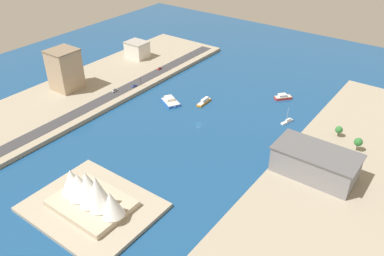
{
  "coord_description": "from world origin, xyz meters",
  "views": [
    {
      "loc": [
        -127.27,
        180.64,
        134.12
      ],
      "look_at": [
        -2.21,
        10.03,
        2.54
      ],
      "focal_mm": 36.86,
      "sensor_mm": 36.0,
      "label": 1
    }
  ],
  "objects_px": {
    "sailboat_small_white": "(287,121)",
    "opera_landmark": "(89,192)",
    "sedan_silver": "(115,91)",
    "apartment_midrise_tan": "(65,70)",
    "warehouse_low_gray": "(315,163)",
    "traffic_light_waterfront": "(141,81)",
    "hatchback_blue": "(134,86)",
    "tugboat_red": "(283,97)",
    "hotel_broad_white": "(137,49)",
    "catamaran_blue": "(170,101)",
    "pickup_red": "(159,68)",
    "water_taxi_orange": "(204,102)"
  },
  "relations": [
    {
      "from": "water_taxi_orange",
      "to": "hotel_broad_white",
      "type": "bearing_deg",
      "value": -18.8
    },
    {
      "from": "opera_landmark",
      "to": "apartment_midrise_tan",
      "type": "bearing_deg",
      "value": -34.21
    },
    {
      "from": "sailboat_small_white",
      "to": "sedan_silver",
      "type": "bearing_deg",
      "value": 17.99
    },
    {
      "from": "traffic_light_waterfront",
      "to": "hatchback_blue",
      "type": "bearing_deg",
      "value": 50.71
    },
    {
      "from": "sailboat_small_white",
      "to": "traffic_light_waterfront",
      "type": "xyz_separation_m",
      "value": [
        111.15,
        20.5,
        6.27
      ]
    },
    {
      "from": "apartment_midrise_tan",
      "to": "warehouse_low_gray",
      "type": "height_order",
      "value": "apartment_midrise_tan"
    },
    {
      "from": "sailboat_small_white",
      "to": "tugboat_red",
      "type": "height_order",
      "value": "sailboat_small_white"
    },
    {
      "from": "hatchback_blue",
      "to": "catamaran_blue",
      "type": "bearing_deg",
      "value": 179.95
    },
    {
      "from": "tugboat_red",
      "to": "opera_landmark",
      "type": "relative_size",
      "value": 0.31
    },
    {
      "from": "sedan_silver",
      "to": "traffic_light_waterfront",
      "type": "height_order",
      "value": "traffic_light_waterfront"
    },
    {
      "from": "hatchback_blue",
      "to": "pickup_red",
      "type": "bearing_deg",
      "value": -81.0
    },
    {
      "from": "sailboat_small_white",
      "to": "opera_landmark",
      "type": "height_order",
      "value": "opera_landmark"
    },
    {
      "from": "sailboat_small_white",
      "to": "hatchback_blue",
      "type": "distance_m",
      "value": 116.96
    },
    {
      "from": "hatchback_blue",
      "to": "tugboat_red",
      "type": "bearing_deg",
      "value": -151.21
    },
    {
      "from": "warehouse_low_gray",
      "to": "traffic_light_waterfront",
      "type": "xyz_separation_m",
      "value": [
        146.5,
        -24.95,
        -3.04
      ]
    },
    {
      "from": "sailboat_small_white",
      "to": "apartment_midrise_tan",
      "type": "distance_m",
      "value": 163.65
    },
    {
      "from": "apartment_midrise_tan",
      "to": "warehouse_low_gray",
      "type": "bearing_deg",
      "value": -176.9
    },
    {
      "from": "sailboat_small_white",
      "to": "hatchback_blue",
      "type": "xyz_separation_m",
      "value": [
        114.35,
        24.41,
        2.88
      ]
    },
    {
      "from": "apartment_midrise_tan",
      "to": "sailboat_small_white",
      "type": "bearing_deg",
      "value": -160.01
    },
    {
      "from": "hotel_broad_white",
      "to": "traffic_light_waterfront",
      "type": "relative_size",
      "value": 2.86
    },
    {
      "from": "catamaran_blue",
      "to": "traffic_light_waterfront",
      "type": "height_order",
      "value": "traffic_light_waterfront"
    },
    {
      "from": "catamaran_blue",
      "to": "pickup_red",
      "type": "relative_size",
      "value": 3.95
    },
    {
      "from": "tugboat_red",
      "to": "hotel_broad_white",
      "type": "relative_size",
      "value": 0.66
    },
    {
      "from": "water_taxi_orange",
      "to": "apartment_midrise_tan",
      "type": "distance_m",
      "value": 105.19
    },
    {
      "from": "hotel_broad_white",
      "to": "sedan_silver",
      "type": "bearing_deg",
      "value": 118.83
    },
    {
      "from": "water_taxi_orange",
      "to": "opera_landmark",
      "type": "distance_m",
      "value": 122.23
    },
    {
      "from": "warehouse_low_gray",
      "to": "sedan_silver",
      "type": "relative_size",
      "value": 8.95
    },
    {
      "from": "tugboat_red",
      "to": "sedan_silver",
      "type": "bearing_deg",
      "value": 33.41
    },
    {
      "from": "warehouse_low_gray",
      "to": "pickup_red",
      "type": "xyz_separation_m",
      "value": [
        155.46,
        -57.4,
        -6.49
      ]
    },
    {
      "from": "sailboat_small_white",
      "to": "warehouse_low_gray",
      "type": "relative_size",
      "value": 0.26
    },
    {
      "from": "water_taxi_orange",
      "to": "sedan_silver",
      "type": "relative_size",
      "value": 3.13
    },
    {
      "from": "hatchback_blue",
      "to": "traffic_light_waterfront",
      "type": "relative_size",
      "value": 0.68
    },
    {
      "from": "sailboat_small_white",
      "to": "sedan_silver",
      "type": "height_order",
      "value": "sailboat_small_white"
    },
    {
      "from": "opera_landmark",
      "to": "sailboat_small_white",
      "type": "bearing_deg",
      "value": -107.75
    },
    {
      "from": "opera_landmark",
      "to": "water_taxi_orange",
      "type": "bearing_deg",
      "value": -81.76
    },
    {
      "from": "apartment_midrise_tan",
      "to": "pickup_red",
      "type": "bearing_deg",
      "value": -115.92
    },
    {
      "from": "apartment_midrise_tan",
      "to": "sedan_silver",
      "type": "distance_m",
      "value": 39.37
    },
    {
      "from": "apartment_midrise_tan",
      "to": "hatchback_blue",
      "type": "distance_m",
      "value": 51.64
    },
    {
      "from": "catamaran_blue",
      "to": "pickup_red",
      "type": "height_order",
      "value": "pickup_red"
    },
    {
      "from": "sailboat_small_white",
      "to": "hotel_broad_white",
      "type": "xyz_separation_m",
      "value": [
        153.56,
        -21.57,
        8.98
      ]
    },
    {
      "from": "hatchback_blue",
      "to": "traffic_light_waterfront",
      "type": "distance_m",
      "value": 6.09
    },
    {
      "from": "tugboat_red",
      "to": "hatchback_blue",
      "type": "distance_m",
      "value": 111.51
    },
    {
      "from": "tugboat_red",
      "to": "pickup_red",
      "type": "bearing_deg",
      "value": 9.51
    },
    {
      "from": "warehouse_low_gray",
      "to": "hatchback_blue",
      "type": "height_order",
      "value": "warehouse_low_gray"
    },
    {
      "from": "tugboat_red",
      "to": "opera_landmark",
      "type": "xyz_separation_m",
      "value": [
        25.31,
        160.39,
        8.98
      ]
    },
    {
      "from": "catamaran_blue",
      "to": "opera_landmark",
      "type": "xyz_separation_m",
      "value": [
        -37.17,
        106.66,
        9.14
      ]
    },
    {
      "from": "pickup_red",
      "to": "catamaran_blue",
      "type": "bearing_deg",
      "value": 138.4
    },
    {
      "from": "opera_landmark",
      "to": "hotel_broad_white",
      "type": "bearing_deg",
      "value": -53.83
    },
    {
      "from": "hotel_broad_white",
      "to": "opera_landmark",
      "type": "height_order",
      "value": "opera_landmark"
    },
    {
      "from": "hotel_broad_white",
      "to": "hatchback_blue",
      "type": "height_order",
      "value": "hotel_broad_white"
    }
  ]
}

